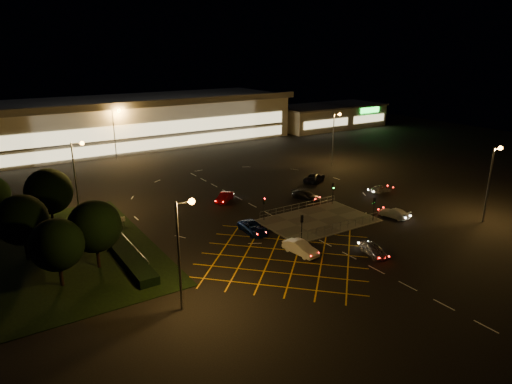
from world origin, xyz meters
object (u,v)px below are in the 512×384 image
signal_se (374,204)px  signal_ne (333,189)px  car_queue_white (301,248)px  car_left_blue (253,228)px  car_right_silver (381,189)px  car_approach_white (394,213)px  car_east_grey (314,177)px  signal_nw (264,204)px  car_far_dkgrey (306,195)px  car_circ_red (225,197)px  signal_sw (302,222)px  car_near_silver (373,250)px

signal_se → signal_ne: size_ratio=1.00×
car_queue_white → car_left_blue: bearing=90.8°
signal_ne → car_right_silver: 10.48m
car_approach_white → signal_se: bearing=-16.3°
car_east_grey → car_right_silver: bearing=173.7°
signal_nw → car_far_dkgrey: bearing=20.8°
car_circ_red → car_approach_white: bearing=2.3°
signal_sw → signal_nw: 7.99m
signal_sw → car_right_silver: (22.33, 8.20, -1.73)m
signal_se → signal_ne: bearing=-90.0°
car_queue_white → car_east_grey: 29.21m
signal_se → car_east_grey: bearing=-106.5°
signal_nw → car_far_dkgrey: signal_nw is taller
signal_nw → car_near_silver: 16.00m
car_far_dkgrey → car_circ_red: 12.24m
car_east_grey → car_circ_red: bearing=62.4°
car_far_dkgrey → car_approach_white: 13.43m
car_queue_white → signal_se: bearing=3.3°
signal_se → car_approach_white: 3.94m
car_left_blue → signal_nw: bearing=42.4°
car_left_blue → car_east_grey: (20.99, 13.50, 0.05)m
car_east_grey → signal_nw: bearing=90.6°
car_approach_white → signal_sw: bearing=-10.2°
car_east_grey → car_left_blue: bearing=91.9°
car_near_silver → signal_ne: bearing=78.0°
car_right_silver → car_circ_red: (-22.92, 9.47, 0.05)m
signal_ne → car_left_blue: size_ratio=0.64×
car_left_blue → car_approach_white: size_ratio=1.15×
signal_sw → car_queue_white: 3.92m
car_near_silver → car_right_silver: size_ratio=1.06×
car_east_grey → signal_sw: bearing=106.0°
signal_ne → car_right_silver: bearing=1.2°
signal_nw → car_near_silver: size_ratio=0.80×
signal_se → car_circ_red: size_ratio=0.76×
signal_nw → car_near_silver: bearing=-74.3°
car_far_dkgrey → car_east_grey: size_ratio=0.88×
car_far_dkgrey → car_near_silver: bearing=-122.4°
car_circ_red → car_far_dkgrey: bearing=22.3°
signal_sw → car_east_grey: size_ratio=0.60×
signal_ne → car_east_grey: size_ratio=0.60×
signal_ne → car_left_blue: signal_ne is taller
signal_sw → car_approach_white: bearing=178.2°
car_near_silver → car_far_dkgrey: bearing=87.6°
signal_nw → car_far_dkgrey: 11.02m
signal_se → car_far_dkgrey: size_ratio=0.68×
car_approach_white → car_east_grey: bearing=-104.4°
signal_se → car_far_dkgrey: bearing=-81.3°
signal_se → signal_nw: (-12.00, 7.99, 0.00)m
car_queue_white → car_approach_white: bearing=-0.4°
signal_nw → car_left_blue: (-3.45, -2.77, -1.68)m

